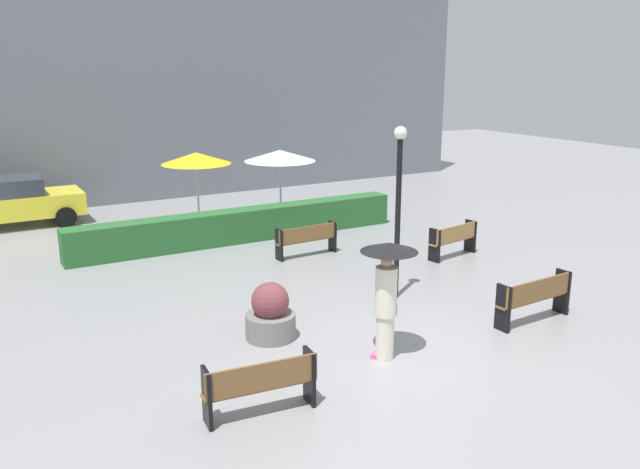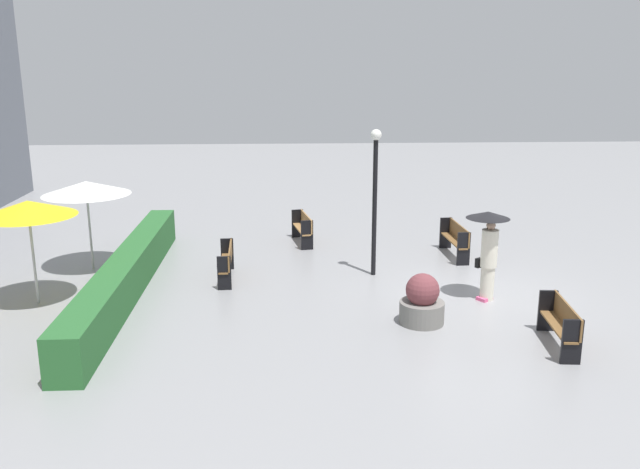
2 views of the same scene
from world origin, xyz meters
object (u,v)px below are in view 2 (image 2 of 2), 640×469
(bench_far_right, at_px, (303,227))
(bench_back_row, at_px, (227,260))
(planter_pot, at_px, (422,302))
(patio_umbrella_white, at_px, (86,188))
(bench_near_left, at_px, (561,322))
(pedestrian_with_umbrella, at_px, (488,243))
(patio_umbrella_yellow, at_px, (28,208))
(lamp_post, at_px, (375,187))
(bench_near_right, at_px, (456,238))

(bench_far_right, height_order, bench_back_row, bench_far_right)
(planter_pot, relative_size, patio_umbrella_white, 0.46)
(bench_near_left, bearing_deg, bench_far_right, 31.33)
(pedestrian_with_umbrella, height_order, patio_umbrella_yellow, patio_umbrella_yellow)
(bench_back_row, bearing_deg, lamp_post, -87.41)
(lamp_post, distance_m, patio_umbrella_white, 7.52)
(pedestrian_with_umbrella, distance_m, lamp_post, 3.24)
(pedestrian_with_umbrella, distance_m, patio_umbrella_yellow, 10.44)
(bench_near_left, relative_size, pedestrian_with_umbrella, 0.83)
(bench_far_right, bearing_deg, bench_near_left, -148.67)
(bench_far_right, xyz_separation_m, patio_umbrella_white, (-2.32, 5.72, 1.68))
(bench_back_row, relative_size, lamp_post, 0.48)
(patio_umbrella_white, bearing_deg, bench_near_right, -86.11)
(patio_umbrella_yellow, bearing_deg, bench_back_row, -70.20)
(planter_pot, height_order, patio_umbrella_white, patio_umbrella_white)
(bench_near_right, distance_m, pedestrian_with_umbrella, 3.63)
(lamp_post, height_order, patio_umbrella_white, lamp_post)
(patio_umbrella_yellow, bearing_deg, bench_near_right, -72.87)
(bench_near_right, relative_size, planter_pot, 1.72)
(pedestrian_with_umbrella, bearing_deg, bench_near_left, -165.87)
(bench_back_row, bearing_deg, bench_far_right, -31.06)
(patio_umbrella_yellow, distance_m, patio_umbrella_white, 2.64)
(pedestrian_with_umbrella, relative_size, planter_pot, 1.91)
(planter_pot, distance_m, patio_umbrella_white, 9.28)
(bench_far_right, bearing_deg, planter_pot, -160.33)
(bench_near_right, bearing_deg, patio_umbrella_yellow, 107.13)
(bench_back_row, bearing_deg, patio_umbrella_white, 74.11)
(bench_far_right, xyz_separation_m, pedestrian_with_umbrella, (-5.18, -4.13, 0.85))
(pedestrian_with_umbrella, relative_size, lamp_post, 0.55)
(bench_near_right, xyz_separation_m, lamp_post, (-1.56, 2.55, 1.78))
(pedestrian_with_umbrella, height_order, lamp_post, lamp_post)
(bench_near_left, height_order, planter_pot, planter_pot)
(pedestrian_with_umbrella, bearing_deg, patio_umbrella_yellow, 88.47)
(bench_far_right, relative_size, patio_umbrella_yellow, 0.68)
(planter_pot, bearing_deg, lamp_post, 10.19)
(pedestrian_with_umbrella, bearing_deg, bench_near_right, -2.71)
(bench_near_right, bearing_deg, patio_umbrella_white, 93.89)
(planter_pot, xyz_separation_m, patio_umbrella_white, (4.24, 8.07, 1.74))
(bench_back_row, height_order, patio_umbrella_yellow, patio_umbrella_yellow)
(pedestrian_with_umbrella, height_order, planter_pot, pedestrian_with_umbrella)
(bench_far_right, bearing_deg, pedestrian_with_umbrella, -141.45)
(bench_far_right, bearing_deg, bench_near_right, -110.94)
(bench_near_right, distance_m, lamp_post, 3.48)
(bench_back_row, xyz_separation_m, patio_umbrella_white, (1.05, 3.69, 1.70))
(bench_back_row, relative_size, pedestrian_with_umbrella, 0.86)
(bench_near_left, xyz_separation_m, lamp_post, (4.71, 3.07, 1.82))
(patio_umbrella_white, bearing_deg, planter_pot, -117.74)
(bench_near_right, xyz_separation_m, pedestrian_with_umbrella, (-3.54, 0.17, 0.82))
(bench_near_right, height_order, pedestrian_with_umbrella, pedestrian_with_umbrella)
(bench_near_right, xyz_separation_m, patio_umbrella_white, (-0.68, 10.01, 1.65))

